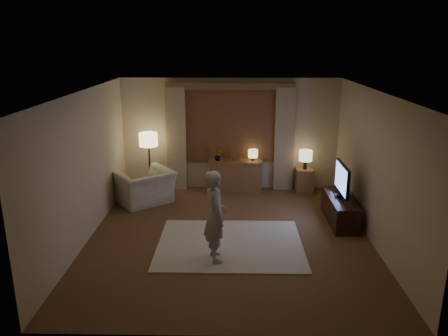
{
  "coord_description": "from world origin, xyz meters",
  "views": [
    {
      "loc": [
        0.05,
        -7.21,
        3.43
      ],
      "look_at": [
        -0.1,
        0.6,
        1.12
      ],
      "focal_mm": 35.0,
      "sensor_mm": 36.0,
      "label": 1
    }
  ],
  "objects_px": {
    "sideboard": "(235,177)",
    "side_table": "(304,181)",
    "armchair": "(145,187)",
    "person": "(215,216)",
    "tv_stand": "(340,209)"
  },
  "relations": [
    {
      "from": "armchair",
      "to": "person",
      "type": "relative_size",
      "value": 0.75
    },
    {
      "from": "sideboard",
      "to": "person",
      "type": "bearing_deg",
      "value": -95.73
    },
    {
      "from": "sideboard",
      "to": "person",
      "type": "distance_m",
      "value": 3.4
    },
    {
      "from": "side_table",
      "to": "tv_stand",
      "type": "distance_m",
      "value": 1.76
    },
    {
      "from": "armchair",
      "to": "person",
      "type": "height_order",
      "value": "person"
    },
    {
      "from": "person",
      "to": "armchair",
      "type": "bearing_deg",
      "value": 18.45
    },
    {
      "from": "side_table",
      "to": "tv_stand",
      "type": "height_order",
      "value": "side_table"
    },
    {
      "from": "tv_stand",
      "to": "person",
      "type": "relative_size",
      "value": 0.94
    },
    {
      "from": "sideboard",
      "to": "armchair",
      "type": "xyz_separation_m",
      "value": [
        -1.97,
        -0.83,
        0.01
      ]
    },
    {
      "from": "sideboard",
      "to": "side_table",
      "type": "bearing_deg",
      "value": -1.79
    },
    {
      "from": "sideboard",
      "to": "side_table",
      "type": "relative_size",
      "value": 2.14
    },
    {
      "from": "sideboard",
      "to": "tv_stand",
      "type": "distance_m",
      "value": 2.68
    },
    {
      "from": "armchair",
      "to": "person",
      "type": "distance_m",
      "value": 3.03
    },
    {
      "from": "sideboard",
      "to": "tv_stand",
      "type": "height_order",
      "value": "sideboard"
    },
    {
      "from": "side_table",
      "to": "sideboard",
      "type": "bearing_deg",
      "value": 178.21
    }
  ]
}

